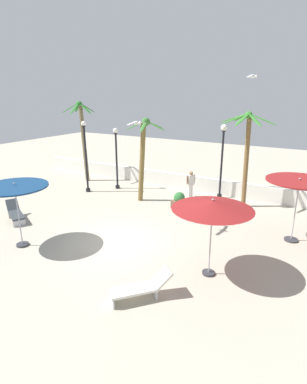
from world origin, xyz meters
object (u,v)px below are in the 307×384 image
object	(u,v)px
patio_umbrella_2	(15,190)
palm_tree_1	(247,145)
planter	(179,200)
lamp_post_3	(222,154)
patio_umbrella_0	(299,185)
palm_tree_2	(83,133)
lamp_post_2	(116,155)
patio_umbrella_1	(213,205)
seagull_0	(137,123)
palm_tree_0	(143,151)
lamp_post_1	(86,155)
lounge_chair_1	(141,287)
guest_0	(191,182)
lounge_chair_2	(15,213)
seagull_1	(253,76)

from	to	relation	value
patio_umbrella_2	palm_tree_1	distance (m)	11.25
planter	lamp_post_3	bearing A→B (deg)	63.39
patio_umbrella_0	lamp_post_3	size ratio (longest dim) A/B	0.64
palm_tree_2	lamp_post_2	size ratio (longest dim) A/B	1.40
patio_umbrella_0	patio_umbrella_1	distance (m)	4.67
lamp_post_2	seagull_0	bearing A→B (deg)	-45.20
patio_umbrella_0	palm_tree_0	bearing A→B (deg)	171.93
patio_umbrella_1	planter	world-z (taller)	patio_umbrella_1
patio_umbrella_1	lamp_post_1	xyz separation A→B (m)	(-9.96, 5.05, -0.19)
patio_umbrella_1	palm_tree_1	world-z (taller)	palm_tree_1
patio_umbrella_1	palm_tree_1	distance (m)	7.40
patio_umbrella_1	lamp_post_2	world-z (taller)	lamp_post_2
lamp_post_1	palm_tree_1	bearing A→B (deg)	13.88
palm_tree_2	patio_umbrella_2	bearing A→B (deg)	-62.52
palm_tree_1	lounge_chair_1	xyz separation A→B (m)	(-0.41, -9.59, -3.01)
palm_tree_0	guest_0	distance (m)	3.41
palm_tree_2	seagull_0	distance (m)	9.64
lamp_post_1	lounge_chair_2	xyz separation A→B (m)	(0.09, -5.31, -1.94)
patio_umbrella_0	lounge_chair_2	distance (m)	12.93
patio_umbrella_0	guest_0	bearing A→B (deg)	153.32
palm_tree_0	guest_0	bearing A→B (deg)	41.30
palm_tree_1	seagull_0	xyz separation A→B (m)	(-3.12, -5.56, 1.39)
patio_umbrella_1	planter	bearing A→B (deg)	124.71
patio_umbrella_2	lamp_post_1	size ratio (longest dim) A/B	0.61
palm_tree_2	lounge_chair_1	xyz separation A→B (m)	(10.65, -9.30, -2.96)
seagull_0	planter	xyz separation A→B (m)	(0.24, 3.68, -4.41)
patio_umbrella_1	seagull_1	world-z (taller)	seagull_1
palm_tree_0	lounge_chair_1	xyz separation A→B (m)	(4.70, -7.61, -2.53)
lounge_chair_1	palm_tree_1	bearing A→B (deg)	87.53
palm_tree_2	lamp_post_1	size ratio (longest dim) A/B	1.25
patio_umbrella_1	palm_tree_0	size ratio (longest dim) A/B	0.58
palm_tree_1	lounge_chair_1	size ratio (longest dim) A/B	2.85
palm_tree_2	guest_0	distance (m)	8.40
lamp_post_1	seagull_0	bearing A→B (deg)	-28.99
patio_umbrella_2	lamp_post_3	distance (m)	11.13
lounge_chair_1	lounge_chair_2	distance (m)	8.83
guest_0	seagull_0	world-z (taller)	seagull_0
patio_umbrella_0	lamp_post_3	distance (m)	5.98
lamp_post_2	palm_tree_1	bearing A→B (deg)	5.39
lounge_chair_2	guest_0	world-z (taller)	guest_0
patio_umbrella_1	palm_tree_0	world-z (taller)	palm_tree_0
seagull_1	palm_tree_2	bearing A→B (deg)	176.31
palm_tree_1	planter	xyz separation A→B (m)	(-2.89, -1.87, -3.02)
lamp_post_2	planter	world-z (taller)	lamp_post_2
palm_tree_0	palm_tree_1	xyz separation A→B (m)	(5.11, 1.98, 0.49)
lamp_post_1	lamp_post_2	world-z (taller)	lamp_post_1
lamp_post_3	lamp_post_2	bearing A→B (deg)	-166.16
guest_0	seagull_1	distance (m)	6.61
lounge_chair_1	guest_0	bearing A→B (deg)	105.31
lamp_post_2	lounge_chair_1	distance (m)	11.73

